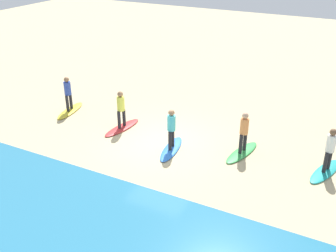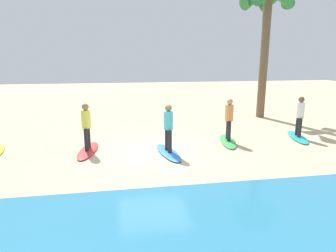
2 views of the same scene
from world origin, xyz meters
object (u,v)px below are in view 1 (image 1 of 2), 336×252
(surfboard_blue, at_px, (171,149))
(surfer_blue, at_px, (171,126))
(surfer_red, at_px, (121,107))
(surfboard_yellow, at_px, (70,111))
(surfer_teal, at_px, (330,147))
(surfboard_green, at_px, (242,152))
(surfer_yellow, at_px, (68,91))
(surfboard_red, at_px, (122,128))
(surfboard_teal, at_px, (325,171))
(surfer_green, at_px, (244,130))

(surfboard_blue, height_order, surfer_blue, surfer_blue)
(surfer_red, height_order, surfboard_yellow, surfer_red)
(surfer_teal, bearing_deg, surfboard_yellow, 0.06)
(surfboard_green, relative_size, surfer_red, 1.28)
(surfboard_blue, relative_size, surfer_yellow, 1.28)
(surfer_blue, height_order, surfer_red, same)
(surfboard_green, xyz_separation_m, surfer_yellow, (8.53, -0.06, 0.99))
(surfer_teal, relative_size, surfer_yellow, 1.00)
(surfboard_red, bearing_deg, surfboard_teal, 100.50)
(surfer_green, height_order, surfer_blue, same)
(surfer_red, bearing_deg, surfboard_red, -90.00)
(surfer_teal, distance_m, surfboard_blue, 5.80)
(surfboard_teal, distance_m, surfboard_blue, 5.72)
(surfer_green, distance_m, surfboard_blue, 2.92)
(surfer_yellow, bearing_deg, surfboard_red, 173.19)
(surfboard_green, height_order, surfer_red, surfer_red)
(surfer_green, height_order, surfboard_yellow, surfer_green)
(surfer_blue, xyz_separation_m, surfer_red, (2.76, -0.69, 0.00))
(surfboard_green, xyz_separation_m, surfer_blue, (2.56, 1.01, 0.99))
(surfboard_green, bearing_deg, surfer_red, -74.44)
(surfer_red, bearing_deg, surfboard_blue, 165.93)
(surfboard_teal, relative_size, surfer_teal, 1.28)
(surfboard_green, relative_size, surfer_green, 1.28)
(surfboard_teal, height_order, surfboard_green, same)
(surfer_teal, bearing_deg, surfer_red, 2.70)
(surfboard_yellow, bearing_deg, surfer_blue, 69.64)
(surfer_teal, height_order, surfboard_yellow, surfer_teal)
(surfer_green, distance_m, surfboard_yellow, 8.58)
(surfboard_blue, distance_m, surfboard_red, 2.85)
(surfer_red, relative_size, surfboard_yellow, 0.78)
(surfboard_teal, xyz_separation_m, surfboard_blue, (5.62, 1.09, 0.00))
(surfer_yellow, bearing_deg, surfer_teal, -179.94)
(surfboard_yellow, bearing_deg, surfboard_red, 73.04)
(surfer_teal, relative_size, surfer_green, 1.00)
(surfer_red, bearing_deg, surfer_yellow, -6.81)
(surfboard_blue, distance_m, surfer_blue, 0.99)
(surfboard_yellow, bearing_deg, surfer_teal, 79.91)
(surfboard_blue, height_order, surfer_yellow, surfer_yellow)
(surfboard_red, distance_m, surfer_red, 0.99)
(surfer_green, xyz_separation_m, surfer_red, (5.32, 0.32, 0.00))
(surfboard_blue, xyz_separation_m, surfer_red, (2.76, -0.69, 0.99))
(surfboard_blue, bearing_deg, surfer_green, 103.04)
(surfer_green, bearing_deg, surfboard_green, 153.43)
(surfboard_red, bearing_deg, surfboard_blue, 83.73)
(surfer_red, bearing_deg, surfboard_teal, -177.30)
(surfboard_teal, xyz_separation_m, surfboard_green, (3.06, 0.08, 0.00))
(surfboard_blue, bearing_deg, surfer_red, -112.59)
(surfer_blue, bearing_deg, surfboard_green, -158.43)
(surfer_blue, distance_m, surfboard_yellow, 6.15)
(surfer_teal, distance_m, surfer_yellow, 11.59)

